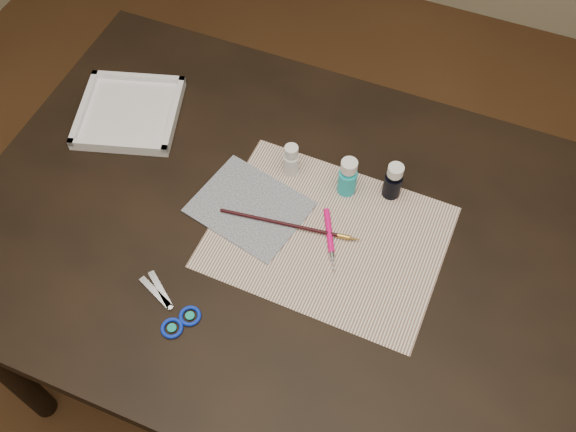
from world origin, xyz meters
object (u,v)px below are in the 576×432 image
at_px(paper, 327,237).
at_px(scissors, 164,304).
at_px(paint_bottle_cyan, 348,177).
at_px(paint_bottle_navy, 393,181).
at_px(canvas, 250,207).
at_px(paint_bottle_white, 291,160).
at_px(palette_tray, 129,112).

relative_size(paper, scissors, 2.82).
relative_size(paint_bottle_cyan, paint_bottle_navy, 1.05).
bearing_deg(paint_bottle_cyan, paint_bottle_navy, 16.75).
height_order(canvas, paint_bottle_white, paint_bottle_white).
bearing_deg(paint_bottle_white, canvas, -109.98).
distance_m(paint_bottle_cyan, paint_bottle_navy, 0.09).
relative_size(canvas, scissors, 1.36).
distance_m(paper, paint_bottle_navy, 0.18).
bearing_deg(paint_bottle_navy, scissors, -128.03).
bearing_deg(paint_bottle_cyan, canvas, -145.10).
distance_m(canvas, paint_bottle_cyan, 0.21).
bearing_deg(paint_bottle_cyan, paint_bottle_white, 178.92).
height_order(paint_bottle_navy, palette_tray, paint_bottle_navy).
height_order(paint_bottle_navy, scissors, paint_bottle_navy).
xyz_separation_m(canvas, paint_bottle_cyan, (0.17, 0.12, 0.04)).
distance_m(paint_bottle_white, paint_bottle_navy, 0.21).
bearing_deg(paper, scissors, -132.20).
relative_size(paint_bottle_white, paint_bottle_cyan, 0.84).
relative_size(scissors, palette_tray, 0.74).
bearing_deg(scissors, paper, -109.37).
bearing_deg(scissors, paint_bottle_navy, -105.20).
bearing_deg(palette_tray, paint_bottle_white, -0.93).
distance_m(paper, canvas, 0.17).
bearing_deg(canvas, paint_bottle_white, 70.02).
bearing_deg(canvas, scissors, -102.84).
relative_size(paint_bottle_cyan, scissors, 0.58).
height_order(paint_bottle_white, palette_tray, paint_bottle_white).
relative_size(paint_bottle_cyan, palette_tray, 0.43).
height_order(canvas, palette_tray, palette_tray).
xyz_separation_m(canvas, palette_tray, (-0.35, 0.13, 0.01)).
bearing_deg(paint_bottle_white, scissors, -105.15).
bearing_deg(paper, canvas, 178.32).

